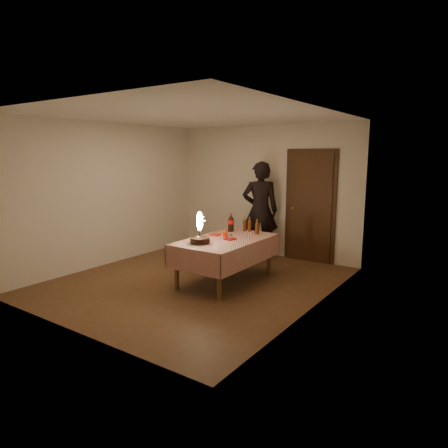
{
  "coord_description": "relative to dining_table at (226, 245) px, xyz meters",
  "views": [
    {
      "loc": [
        3.91,
        -4.83,
        2.03
      ],
      "look_at": [
        0.42,
        0.21,
        0.95
      ],
      "focal_mm": 32.0,
      "sensor_mm": 36.0,
      "label": 1
    }
  ],
  "objects": [
    {
      "name": "ground",
      "position": [
        -0.42,
        -0.26,
        -0.61
      ],
      "size": [
        4.0,
        4.5,
        0.01
      ],
      "primitive_type": "cube",
      "color": "brown",
      "rests_on": "ground"
    },
    {
      "name": "room_shell",
      "position": [
        -0.38,
        -0.19,
        1.05
      ],
      "size": [
        4.04,
        4.54,
        2.62
      ],
      "color": "beige",
      "rests_on": "ground"
    },
    {
      "name": "dining_table",
      "position": [
        0.0,
        0.0,
        0.0
      ],
      "size": [
        1.02,
        1.72,
        0.7
      ],
      "color": "brown",
      "rests_on": "ground"
    },
    {
      "name": "birthday_cake",
      "position": [
        -0.12,
        -0.51,
        0.21
      ],
      "size": [
        0.37,
        0.37,
        0.49
      ],
      "color": "white",
      "rests_on": "dining_table"
    },
    {
      "name": "red_plate",
      "position": [
        0.06,
        0.03,
        0.1
      ],
      "size": [
        0.22,
        0.22,
        0.01
      ],
      "primitive_type": "cylinder",
      "color": "#AE0C0D",
      "rests_on": "dining_table"
    },
    {
      "name": "red_cup",
      "position": [
        -0.1,
        0.12,
        0.15
      ],
      "size": [
        0.08,
        0.08,
        0.1
      ],
      "primitive_type": "cylinder",
      "color": "red",
      "rests_on": "dining_table"
    },
    {
      "name": "clear_cup",
      "position": [
        0.13,
        -0.07,
        0.14
      ],
      "size": [
        0.07,
        0.07,
        0.09
      ],
      "primitive_type": "cylinder",
      "color": "silver",
      "rests_on": "dining_table"
    },
    {
      "name": "napkin_stack",
      "position": [
        -0.3,
        0.12,
        0.11
      ],
      "size": [
        0.15,
        0.15,
        0.02
      ],
      "primitive_type": "cube",
      "color": "red",
      "rests_on": "dining_table"
    },
    {
      "name": "cola_bottle",
      "position": [
        -0.27,
        0.54,
        0.25
      ],
      "size": [
        0.1,
        0.1,
        0.32
      ],
      "color": "black",
      "rests_on": "dining_table"
    },
    {
      "name": "amber_bottle_left",
      "position": [
        -0.09,
        0.71,
        0.21
      ],
      "size": [
        0.06,
        0.06,
        0.26
      ],
      "color": "#52240E",
      "rests_on": "dining_table"
    },
    {
      "name": "amber_bottle_right",
      "position": [
        0.22,
        0.61,
        0.21
      ],
      "size": [
        0.06,
        0.06,
        0.26
      ],
      "color": "#52240E",
      "rests_on": "dining_table"
    },
    {
      "name": "amber_bottle_mid",
      "position": [
        -0.01,
        0.74,
        0.21
      ],
      "size": [
        0.06,
        0.06,
        0.26
      ],
      "color": "#52240E",
      "rests_on": "dining_table"
    },
    {
      "name": "photographer",
      "position": [
        -0.28,
        1.59,
        0.34
      ],
      "size": [
        0.83,
        0.76,
        1.89
      ],
      "color": "black",
      "rests_on": "ground"
    }
  ]
}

